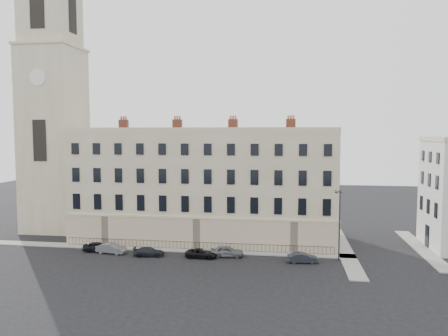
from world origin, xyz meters
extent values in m
plane|color=black|center=(0.00, 0.00, 0.00)|extent=(160.00, 160.00, 0.00)
cube|color=#BDAE8C|center=(-6.00, 12.00, 7.50)|extent=(36.00, 12.00, 15.00)
cube|color=#C6B394|center=(-6.00, 5.92, 2.00)|extent=(36.10, 0.18, 4.00)
cube|color=#C6B394|center=(12.08, 12.00, 2.00)|extent=(0.18, 12.10, 4.00)
cube|color=#BDAE8C|center=(-6.00, 6.15, 15.40)|extent=(36.00, 0.35, 0.80)
cube|color=#BDAE8C|center=(11.85, 12.00, 15.40)|extent=(0.35, 12.00, 0.80)
cube|color=brown|center=(-18.00, 12.00, 16.00)|extent=(1.30, 0.70, 2.00)
cube|color=brown|center=(-10.00, 12.00, 16.00)|extent=(1.30, 0.70, 2.00)
cube|color=brown|center=(-2.00, 12.00, 16.00)|extent=(1.30, 0.70, 2.00)
cube|color=brown|center=(6.00, 12.00, 16.00)|extent=(1.30, 0.70, 2.00)
cube|color=#BDAE8C|center=(-30.00, 14.00, 14.00)|extent=(8.00, 8.00, 28.00)
cube|color=#BDAE8C|center=(-30.00, 14.00, 33.00)|extent=(7.04, 7.04, 10.00)
cube|color=black|center=(-30.00, 10.43, 33.50)|extent=(2.20, 0.14, 7.00)
cylinder|color=white|center=(-30.00, 9.94, 23.00)|extent=(2.40, 0.14, 2.40)
cube|color=gray|center=(-10.00, 5.00, 0.06)|extent=(48.00, 2.00, 0.12)
cube|color=gray|center=(13.00, 8.00, 0.06)|extent=(2.00, 24.00, 0.12)
cube|color=gray|center=(23.00, 10.00, 0.06)|extent=(2.00, 20.00, 0.12)
cube|color=black|center=(-6.00, 5.40, 1.02)|extent=(35.00, 0.04, 0.04)
cube|color=black|center=(-6.00, 5.40, 0.12)|extent=(35.00, 0.04, 0.04)
imported|color=black|center=(-18.24, 2.87, 0.62)|extent=(3.77, 1.82, 1.24)
imported|color=slate|center=(-16.19, 2.37, 0.63)|extent=(3.99, 1.83, 1.27)
imported|color=black|center=(-11.12, 1.84, 0.55)|extent=(3.95, 2.04, 1.10)
imported|color=black|center=(-4.58, 2.06, 0.54)|extent=(3.97, 1.96, 1.08)
imported|color=slate|center=(-1.58, 2.89, 0.68)|extent=(4.10, 1.92, 1.36)
imported|color=#22262E|center=(7.49, 1.76, 0.59)|extent=(3.68, 1.65, 1.17)
cylinder|color=#2E2D32|center=(11.74, 3.17, 4.23)|extent=(0.17, 0.17, 8.47)
cylinder|color=#2E2D32|center=(11.45, 2.49, 8.36)|extent=(0.71, 1.50, 0.11)
cube|color=#2E2D32|center=(11.16, 1.81, 8.31)|extent=(0.38, 0.56, 0.13)
camera|label=1|loc=(5.57, -48.82, 15.17)|focal=35.00mm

